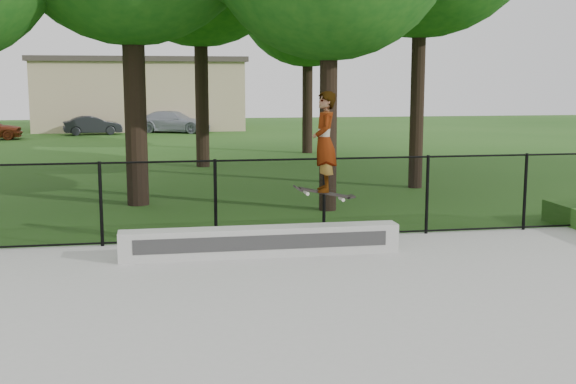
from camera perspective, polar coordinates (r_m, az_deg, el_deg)
name	(u,v)px	position (r m, az deg, el deg)	size (l,w,h in m)	color
ground	(262,374)	(7.56, -2.08, -14.15)	(100.00, 100.00, 0.00)	#224E16
concrete_slab	(262,371)	(7.55, -2.08, -13.94)	(14.00, 12.00, 0.06)	#A3A29E
grind_ledge	(261,241)	(12.00, -2.13, -3.92)	(4.64, 0.40, 0.48)	#B6B7B1
car_b	(93,125)	(40.88, -15.18, 5.10)	(1.08, 2.81, 1.02)	black
car_c	(174,122)	(41.63, -9.02, 5.50)	(1.72, 3.88, 1.23)	#999EAD
skater_airborne	(324,144)	(11.85, 2.90, 3.82)	(0.83, 0.64, 1.81)	black
chainlink_fence	(215,201)	(13.01, -5.75, -0.68)	(16.06, 0.06, 1.50)	black
distant_building	(141,93)	(44.91, -11.55, 7.65)	(12.40, 6.40, 4.30)	tan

